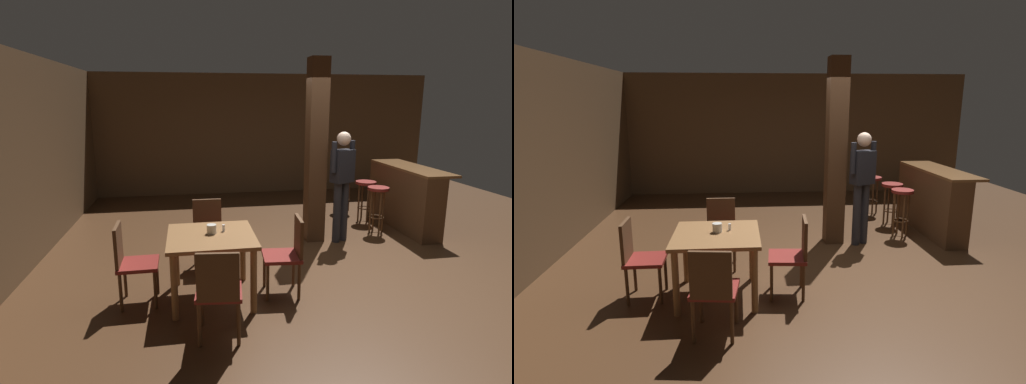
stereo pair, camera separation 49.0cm
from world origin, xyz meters
TOP-DOWN VIEW (x-y plane):
  - ground_plane at (0.00, 0.00)m, footprint 10.80×10.80m
  - wall_back at (0.00, 4.50)m, footprint 8.00×0.10m
  - wall_left at (-4.00, 0.00)m, footprint 0.10×9.00m
  - pillar at (0.05, 0.88)m, footprint 0.28×0.28m
  - dining_table at (-1.67, -0.82)m, footprint 0.94×0.94m
  - chair_north at (-1.66, 0.07)m, footprint 0.42×0.42m
  - chair_east at (-0.81, -0.84)m, footprint 0.46×0.46m
  - chair_west at (-2.53, -0.80)m, footprint 0.43×0.43m
  - chair_south at (-1.66, -1.65)m, footprint 0.46×0.46m
  - napkin_cup at (-1.66, -0.78)m, footprint 0.11×0.11m
  - salt_shaker at (-1.52, -0.72)m, footprint 0.03×0.03m
  - standing_person at (0.44, 0.74)m, footprint 0.46×0.32m
  - bar_counter at (1.80, 1.26)m, footprint 0.56×1.87m
  - bar_stool_near at (1.21, 1.05)m, footprint 0.35×0.35m
  - bar_stool_mid at (1.29, 1.69)m, footprint 0.37×0.37m
  - bar_stool_far at (1.17, 2.42)m, footprint 0.38×0.38m

SIDE VIEW (x-z plane):
  - ground_plane at x=0.00m, z-range 0.00..0.00m
  - chair_north at x=-1.66m, z-range 0.06..0.95m
  - chair_east at x=-0.81m, z-range 0.06..0.95m
  - chair_west at x=-2.53m, z-range 0.06..0.95m
  - chair_south at x=-1.66m, z-range 0.06..0.95m
  - bar_counter at x=1.80m, z-range 0.01..1.08m
  - bar_stool_far at x=1.17m, z-range 0.19..0.93m
  - bar_stool_mid at x=1.29m, z-range 0.19..0.94m
  - bar_stool_near at x=1.21m, z-range 0.19..0.97m
  - dining_table at x=-1.67m, z-range 0.25..0.99m
  - salt_shaker at x=-1.52m, z-range 0.75..0.82m
  - napkin_cup at x=-1.66m, z-range 0.75..0.85m
  - standing_person at x=0.44m, z-range 0.14..1.86m
  - wall_back at x=0.00m, z-range 0.00..2.80m
  - wall_left at x=-4.00m, z-range 0.00..2.80m
  - pillar at x=0.05m, z-range 0.00..2.80m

